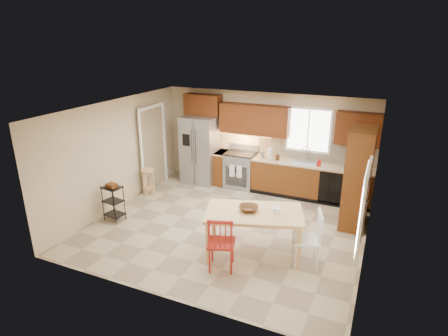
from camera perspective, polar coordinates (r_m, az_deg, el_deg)
The scene contains 33 objects.
floor at distance 8.05m, azimuth 0.42°, elevation -8.85°, with size 5.50×5.50×0.00m, color tan.
ceiling at distance 7.21m, azimuth 0.47°, elevation 8.92°, with size 5.50×5.00×0.02m, color silver.
wall_back at distance 9.78m, azimuth 6.28°, elevation 4.13°, with size 5.50×0.02×2.50m, color #CCB793.
wall_front at distance 5.53m, azimuth -10.02°, elevation -8.59°, with size 5.50×0.02×2.50m, color #CCB793.
wall_left at distance 8.94m, azimuth -15.97°, elevation 1.99°, with size 0.02×5.00×2.50m, color #CCB793.
wall_right at distance 7.00m, azimuth 21.63°, elevation -3.54°, with size 0.02×5.00×2.50m, color #CCB793.
refrigerator at distance 10.16m, azimuth -3.61°, elevation 2.81°, with size 0.92×0.75×1.82m, color gray.
range_stove at distance 9.91m, azimuth 2.53°, elevation -0.36°, with size 0.76×0.63×0.92m, color gray.
base_cabinet_narrow at distance 10.12m, azimuth -0.34°, elevation 0.04°, with size 0.30×0.60×0.90m, color #5A2F10.
base_cabinet_run at distance 9.46m, azimuth 13.00°, elevation -1.91°, with size 2.92×0.60×0.90m, color #5A2F10.
dishwasher at distance 9.12m, azimuth 16.08°, elevation -3.02°, with size 0.60×0.02×0.78m, color black.
backsplash at distance 9.50m, azimuth 13.67°, elevation 2.75°, with size 2.92×0.03×0.55m, color beige.
upper_over_fridge at distance 10.06m, azimuth -3.23°, elevation 9.62°, with size 1.00×0.35×0.55m, color #55270E.
upper_left_block at distance 9.56m, azimuth 4.65°, elevation 7.37°, with size 1.80×0.35×0.75m, color #55270E.
upper_right_block at distance 9.07m, azimuth 19.78°, elevation 5.62°, with size 1.00×0.35×0.75m, color #55270E.
window_back at distance 9.40m, azimuth 12.76°, elevation 5.66°, with size 1.12×0.04×1.12m, color white.
sink at distance 9.35m, azimuth 12.05°, elevation 0.59°, with size 0.62×0.46×0.16m, color gray.
undercab_glow at distance 9.72m, azimuth 2.86°, elevation 5.23°, with size 1.60×0.30×0.01m, color #FFBF66.
soap_bottle at distance 9.16m, azimuth 14.29°, elevation 0.89°, with size 0.09×0.09×0.19m, color #BA0F0C.
paper_towel at distance 9.45m, azimuth 7.03°, elevation 2.22°, with size 0.12×0.12×0.28m, color silver.
canister_steel at distance 9.52m, azimuth 5.87°, elevation 2.08°, with size 0.11×0.11×0.18m, color gray.
canister_wood at distance 9.39m, azimuth 8.12°, elevation 1.61°, with size 0.10×0.10×0.14m, color #502E15.
pantry at distance 8.20m, azimuth 19.72°, elevation -1.47°, with size 0.50×0.95×2.10m, color #5A2F10.
fire_extinguisher at distance 7.19m, azimuth 20.60°, elevation -4.07°, with size 0.12×0.12×0.36m, color #BA0F0C.
window_right at distance 5.86m, azimuth 20.54°, elevation -5.73°, with size 0.04×1.02×1.32m, color white.
doorway at distance 9.93m, azimuth -10.81°, elevation 2.94°, with size 0.04×0.95×2.10m, color #8C7A59.
dining_table at distance 6.95m, azimuth 4.52°, elevation -9.87°, with size 1.72×0.97×0.84m, color tan, non-canonical shape.
chair_red at distance 6.50m, azimuth -0.38°, elevation -11.21°, with size 0.47×0.47×1.01m, color #A82119, non-canonical shape.
chair_white at distance 6.75m, azimuth 12.43°, elevation -10.45°, with size 0.47×0.47×1.01m, color silver, non-canonical shape.
table_bowl at distance 6.79m, azimuth 3.75°, elevation -6.53°, with size 0.35×0.35×0.09m, color #502E15.
table_jar at distance 6.73m, azimuth 7.98°, elevation -6.60°, with size 0.14×0.14×0.16m, color silver.
bar_stool at distance 9.60m, azimuth -11.43°, elevation -2.14°, with size 0.34×0.34×0.70m, color tan, non-canonical shape.
utility_cart at distance 8.48m, azimuth -16.48°, elevation -5.12°, with size 0.41×0.32×0.81m, color black, non-canonical shape.
Camera 1 is at (2.81, -6.51, 3.83)m, focal length 30.00 mm.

